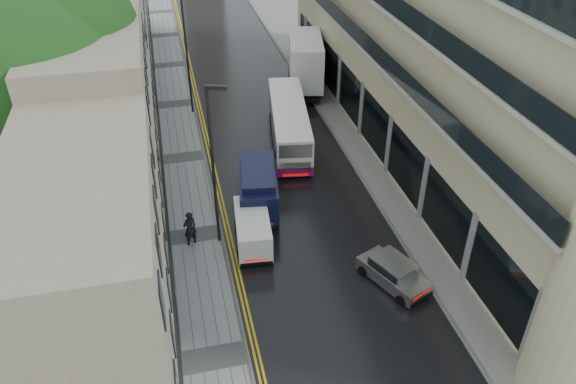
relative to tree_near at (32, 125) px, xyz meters
name	(u,v)px	position (x,y,z in m)	size (l,w,h in m)	color
road	(272,149)	(12.50, 7.50, -6.94)	(9.00, 85.00, 0.02)	black
left_sidewalk	(184,158)	(6.65, 7.50, -6.89)	(2.70, 85.00, 0.12)	gray
right_sidewalk	(349,139)	(17.90, 7.50, -6.89)	(1.80, 85.00, 0.12)	slate
old_shop_row	(112,61)	(3.05, 10.00, -0.95)	(4.50, 56.00, 12.00)	gray
modern_block	(440,42)	(22.80, 6.00, 0.05)	(8.00, 40.00, 14.00)	beige
tree_near	(32,125)	(0.00, 0.00, 0.00)	(10.56, 10.56, 13.89)	black
tree_far	(69,45)	(0.30, 13.00, -0.72)	(9.24, 9.24, 12.46)	black
cream_bus	(276,145)	(12.38, 5.60, -5.60)	(2.22, 9.75, 2.66)	white
white_lorry	(291,71)	(15.63, 15.20, -4.76)	(2.48, 8.25, 4.33)	silver
silver_hatchback	(403,294)	(15.30, -7.92, -6.26)	(1.56, 3.56, 1.34)	#A0A0A5
white_van	(239,248)	(8.61, -3.34, -6.04)	(1.68, 3.92, 1.78)	white
navy_van	(242,205)	(9.21, -0.39, -5.62)	(2.05, 5.12, 2.61)	black
pedestrian	(190,228)	(6.36, -1.49, -5.84)	(0.72, 0.47, 1.97)	black
lamp_post_near	(213,170)	(7.80, -1.52, -2.52)	(0.97, 0.22, 8.60)	black
lamp_post_far	(187,57)	(7.80, 14.15, -2.60)	(0.95, 0.21, 8.44)	black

